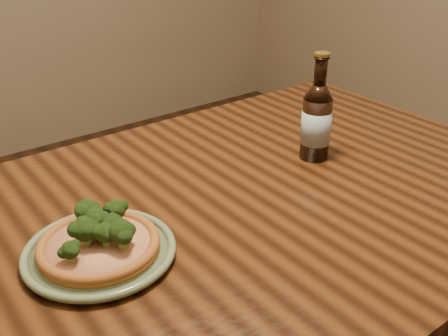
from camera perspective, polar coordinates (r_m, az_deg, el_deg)
table at (r=1.05m, az=-3.35°, el=-9.55°), size 1.60×0.90×0.75m
plate at (r=0.91m, az=-13.37°, el=-8.85°), size 0.26×0.26×0.02m
pizza at (r=0.90m, az=-13.44°, el=-7.69°), size 0.20×0.20×0.07m
beer_bottle at (r=1.20m, az=10.03°, el=5.09°), size 0.07×0.07×0.25m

